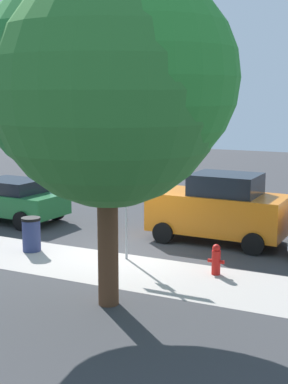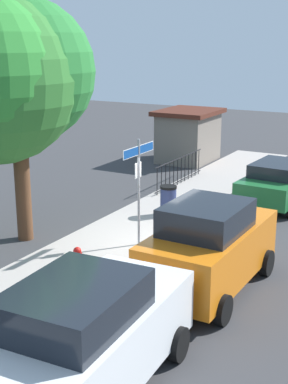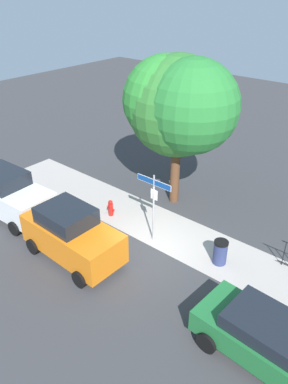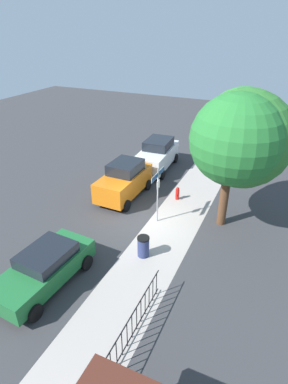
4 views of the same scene
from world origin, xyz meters
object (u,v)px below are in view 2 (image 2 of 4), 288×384
(street_sign, at_px, (139,171))
(shade_tree, at_px, (1,79))
(car_green, at_px, (281,181))
(car_white, at_px, (85,339))
(utility_shed, at_px, (188,135))
(fire_hydrant, at_px, (78,263))
(trash_bin, at_px, (168,200))
(car_orange, at_px, (209,247))

(street_sign, distance_m, shade_tree, 4.42)
(shade_tree, relative_size, car_green, 1.54)
(car_white, bearing_deg, utility_shed, 16.57)
(street_sign, xyz_separation_m, shade_tree, (-1.39, 3.44, 2.40))
(fire_hydrant, bearing_deg, car_white, -142.64)
(street_sign, height_order, car_green, street_sign)
(utility_shed, xyz_separation_m, trash_bin, (-7.83, -2.90, -0.74))
(car_orange, bearing_deg, car_white, 178.71)
(car_green, bearing_deg, shade_tree, 145.43)
(street_sign, relative_size, utility_shed, 0.95)
(car_orange, height_order, utility_shed, utility_shed)
(street_sign, height_order, trash_bin, street_sign)
(shade_tree, relative_size, trash_bin, 6.89)
(shade_tree, relative_size, car_white, 1.45)
(car_orange, bearing_deg, car_green, 4.80)
(car_white, height_order, trash_bin, car_white)
(shade_tree, relative_size, fire_hydrant, 8.66)
(car_orange, xyz_separation_m, utility_shed, (12.33, 6.20, 0.19))
(trash_bin, bearing_deg, car_green, -41.88)
(street_sign, bearing_deg, car_orange, -121.19)
(street_sign, height_order, shade_tree, shade_tree)
(fire_hydrant, bearing_deg, car_orange, -72.73)
(car_white, height_order, car_green, car_white)
(shade_tree, bearing_deg, car_green, -38.09)
(car_white, height_order, fire_hydrant, car_white)
(shade_tree, xyz_separation_m, car_white, (-4.91, -6.05, -3.51))
(shade_tree, bearing_deg, utility_shed, -0.21)
(car_orange, distance_m, fire_hydrant, 3.21)
(trash_bin, bearing_deg, car_white, -161.18)
(trash_bin, bearing_deg, car_orange, -143.81)
(car_green, bearing_deg, car_white, -175.04)
(car_green, xyz_separation_m, utility_shed, (4.70, 5.70, 0.45))
(utility_shed, distance_m, fire_hydrant, 13.67)
(car_white, relative_size, fire_hydrant, 5.97)
(trash_bin, bearing_deg, fire_hydrant, -176.84)
(car_green, relative_size, fire_hydrant, 5.63)
(car_white, xyz_separation_m, trash_bin, (9.11, 3.11, -0.53))
(utility_shed, bearing_deg, trash_bin, -159.67)
(car_orange, xyz_separation_m, car_green, (7.63, 0.50, -0.26))
(car_green, height_order, trash_bin, car_green)
(shade_tree, bearing_deg, car_orange, -92.76)
(car_green, bearing_deg, fire_hydrant, 167.24)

